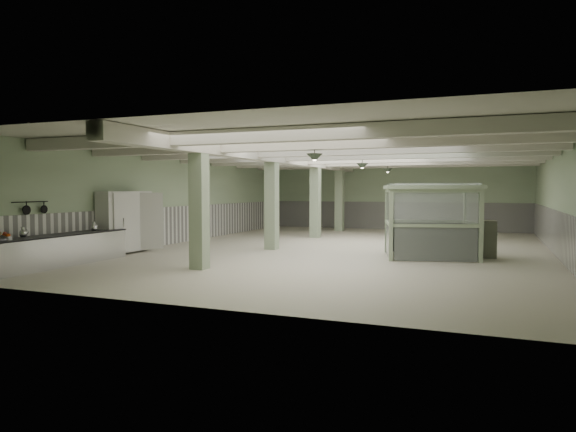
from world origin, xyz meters
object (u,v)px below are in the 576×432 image
at_px(prep_counter, 59,250).
at_px(filing_cabinet, 489,239).
at_px(guard_booth, 431,207).
at_px(walkin_cooler, 126,224).

distance_m(prep_counter, filing_cabinet, 13.15).
distance_m(guard_booth, filing_cabinet, 2.13).
height_order(prep_counter, guard_booth, guard_booth).
bearing_deg(filing_cabinet, walkin_cooler, -171.57).
xyz_separation_m(walkin_cooler, guard_booth, (9.76, 2.87, 0.58)).
xyz_separation_m(prep_counter, filing_cabinet, (11.46, 6.44, 0.14)).
bearing_deg(walkin_cooler, filing_cabinet, 16.59).
height_order(prep_counter, filing_cabinet, filing_cabinet).
xyz_separation_m(walkin_cooler, filing_cabinet, (11.54, 3.44, -0.43)).
distance_m(walkin_cooler, filing_cabinet, 12.05).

